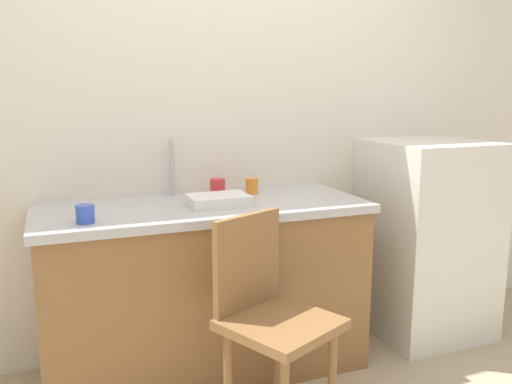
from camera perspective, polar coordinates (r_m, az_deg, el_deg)
back_wall at (r=2.90m, az=-4.03°, el=9.51°), size 4.80×0.10×2.65m
cabinet_base at (r=2.70m, az=-5.43°, el=-10.57°), size 1.53×0.60×0.81m
countertop at (r=2.57m, az=-5.60°, el=-1.71°), size 1.57×0.64×0.04m
faucet at (r=2.76m, az=-8.97°, el=2.57°), size 0.02×0.02×0.29m
refrigerator at (r=3.23m, az=17.62°, el=-4.65°), size 0.62×0.62×1.11m
chair at (r=2.22m, az=1.43°, el=-12.80°), size 0.53×0.53×0.89m
dish_tray at (r=2.53m, az=-4.05°, el=-0.87°), size 0.28×0.20×0.05m
cup_orange at (r=2.81m, az=-0.45°, el=0.66°), size 0.07×0.07×0.08m
cup_blue at (r=2.30m, az=-17.74°, el=-2.25°), size 0.08×0.08×0.07m
cup_red at (r=2.76m, az=-4.12°, el=0.52°), size 0.08×0.08×0.09m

